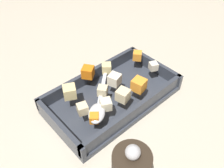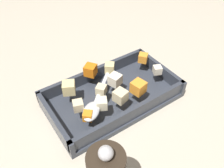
{
  "view_description": "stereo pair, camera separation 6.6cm",
  "coord_description": "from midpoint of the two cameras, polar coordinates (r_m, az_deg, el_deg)",
  "views": [
    {
      "loc": [
        0.33,
        0.36,
        0.51
      ],
      "look_at": [
        0.01,
        -0.0,
        0.06
      ],
      "focal_mm": 38.04,
      "sensor_mm": 36.0,
      "label": 1
    },
    {
      "loc": [
        0.28,
        0.4,
        0.51
      ],
      "look_at": [
        0.01,
        -0.0,
        0.06
      ],
      "focal_mm": 38.04,
      "sensor_mm": 36.0,
      "label": 2
    }
  ],
  "objects": [
    {
      "name": "carrot_chunk_under_handle",
      "position": [
        0.65,
        9.26,
        -0.91
      ],
      "size": [
        0.04,
        0.04,
        0.03
      ],
      "primitive_type": "cube",
      "rotation": [
        0.0,
        0.0,
        0.21
      ],
      "color": "orange",
      "rests_on": "baking_dish"
    },
    {
      "name": "potato_chunk_center",
      "position": [
        0.64,
        0.09,
        -1.28
      ],
      "size": [
        0.04,
        0.04,
        0.03
      ],
      "primitive_type": "cube",
      "rotation": [
        0.0,
        0.0,
        0.66
      ],
      "color": "beige",
      "rests_on": "baking_dish"
    },
    {
      "name": "carrot_chunk_back_center",
      "position": [
        0.76,
        9.95,
        6.11
      ],
      "size": [
        0.04,
        0.04,
        0.03
      ],
      "primitive_type": "cube",
      "rotation": [
        0.0,
        0.0,
        0.68
      ],
      "color": "orange",
      "rests_on": "baking_dish"
    },
    {
      "name": "serving_spoon",
      "position": [
        0.6,
        -1.46,
        -5.84
      ],
      "size": [
        0.18,
        0.16,
        0.02
      ],
      "rotation": [
        0.0,
        0.0,
        3.87
      ],
      "color": "silver",
      "rests_on": "baking_dish"
    },
    {
      "name": "potato_chunk_near_left",
      "position": [
        0.6,
        0.63,
        -4.87
      ],
      "size": [
        0.04,
        0.04,
        0.03
      ],
      "primitive_type": "cube",
      "rotation": [
        0.0,
        0.0,
        1.09
      ],
      "color": "beige",
      "rests_on": "baking_dish"
    },
    {
      "name": "carrot_chunk_mid_left",
      "position": [
        0.7,
        -2.51,
        3.24
      ],
      "size": [
        0.04,
        0.04,
        0.03
      ],
      "primitive_type": "cube",
      "rotation": [
        0.0,
        0.0,
        0.63
      ],
      "color": "orange",
      "rests_on": "baking_dish"
    },
    {
      "name": "potato_chunk_corner_nw",
      "position": [
        0.64,
        -7.47,
        -1.03
      ],
      "size": [
        0.04,
        0.04,
        0.03
      ],
      "primitive_type": "cube",
      "rotation": [
        0.0,
        0.0,
        1.09
      ],
      "color": "#E0CC89",
      "rests_on": "baking_dish"
    },
    {
      "name": "carrot_chunk_near_spoon",
      "position": [
        0.58,
        -2.6,
        -7.83
      ],
      "size": [
        0.03,
        0.03,
        0.02
      ],
      "primitive_type": "cube",
      "rotation": [
        0.0,
        0.0,
        0.85
      ],
      "color": "orange",
      "rests_on": "baking_dish"
    },
    {
      "name": "ground_plane",
      "position": [
        0.71,
        3.41,
        -3.98
      ],
      "size": [
        4.0,
        4.0,
        0.0
      ],
      "primitive_type": "plane",
      "color": "#BCB29E"
    },
    {
      "name": "potato_chunk_front_center",
      "position": [
        0.62,
        5.09,
        -3.03
      ],
      "size": [
        0.04,
        0.04,
        0.03
      ],
      "primitive_type": "cube",
      "rotation": [
        0.0,
        0.0,
        4.96
      ],
      "color": "beige",
      "rests_on": "baking_dish"
    },
    {
      "name": "potato_chunk_far_left",
      "position": [
        0.6,
        -5.04,
        -5.34
      ],
      "size": [
        0.03,
        0.03,
        0.03
      ],
      "primitive_type": "cube",
      "rotation": [
        0.0,
        0.0,
        1.25
      ],
      "color": "beige",
      "rests_on": "baking_dish"
    },
    {
      "name": "baking_dish",
      "position": [
        0.69,
        2.72,
        -3.07
      ],
      "size": [
        0.38,
        0.21,
        0.05
      ],
      "color": "#333842",
      "rests_on": "ground_plane"
    },
    {
      "name": "parsnip_chunk_corner_sw",
      "position": [
        0.72,
        13.43,
        3.21
      ],
      "size": [
        0.03,
        0.03,
        0.02
      ],
      "primitive_type": "cube",
      "rotation": [
        0.0,
        0.0,
        2.72
      ],
      "color": "silver",
      "rests_on": "baking_dish"
    },
    {
      "name": "potato_chunk_rim_edge",
      "position": [
        0.71,
        2.08,
        3.84
      ],
      "size": [
        0.04,
        0.04,
        0.03
      ],
      "primitive_type": "cube",
      "rotation": [
        0.0,
        0.0,
        5.6
      ],
      "color": "#E0CC89",
      "rests_on": "baking_dish"
    },
    {
      "name": "parsnip_chunk_heap_side",
      "position": [
        0.67,
        3.59,
        0.91
      ],
      "size": [
        0.04,
        0.04,
        0.03
      ],
      "primitive_type": "cube",
      "rotation": [
        0.0,
        0.0,
        0.31
      ],
      "color": "silver",
      "rests_on": "baking_dish"
    }
  ]
}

